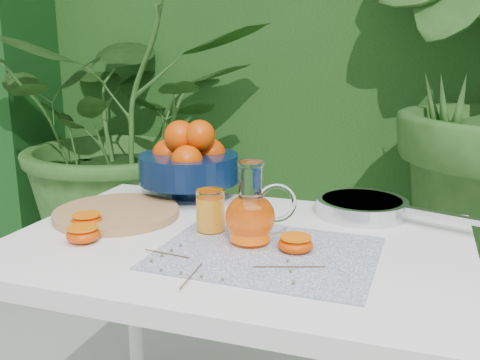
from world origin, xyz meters
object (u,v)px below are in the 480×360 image
(fruit_bowl, at_px, (189,162))
(cutting_board, at_px, (117,213))
(juice_pitcher, at_px, (251,215))
(saute_pan, at_px, (363,206))
(white_table, at_px, (237,273))

(fruit_bowl, bearing_deg, cutting_board, -111.67)
(cutting_board, xyz_separation_m, juice_pitcher, (0.38, -0.07, 0.06))
(fruit_bowl, distance_m, saute_pan, 0.49)
(cutting_board, relative_size, juice_pitcher, 1.74)
(white_table, relative_size, juice_pitcher, 5.61)
(cutting_board, height_order, fruit_bowl, fruit_bowl)
(white_table, distance_m, cutting_board, 0.35)
(saute_pan, bearing_deg, cutting_board, -159.71)
(white_table, height_order, juice_pitcher, juice_pitcher)
(white_table, distance_m, fruit_bowl, 0.42)
(white_table, distance_m, juice_pitcher, 0.15)
(white_table, relative_size, saute_pan, 2.39)
(white_table, height_order, cutting_board, cutting_board)
(juice_pitcher, bearing_deg, saute_pan, 54.17)
(fruit_bowl, xyz_separation_m, saute_pan, (0.49, -0.02, -0.08))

